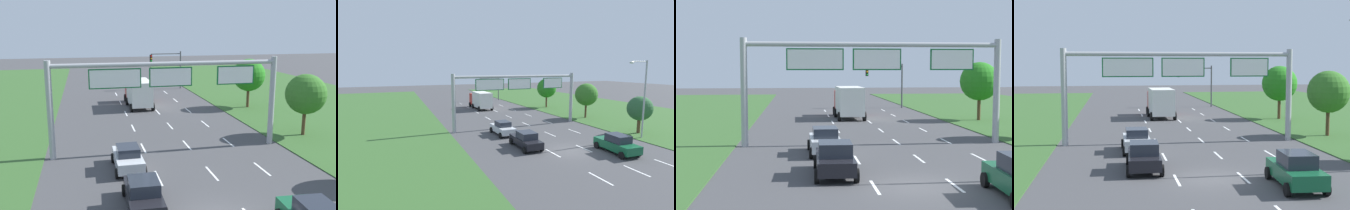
% 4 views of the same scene
% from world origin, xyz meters
% --- Properties ---
extents(lane_dashes_inner_left, '(0.14, 56.40, 0.01)m').
position_xyz_m(lane_dashes_inner_left, '(-1.75, 9.00, 0.00)').
color(lane_dashes_inner_left, white).
rests_on(lane_dashes_inner_left, ground_plane).
extents(lane_dashes_inner_right, '(0.14, 56.40, 0.01)m').
position_xyz_m(lane_dashes_inner_right, '(1.75, 9.00, 0.00)').
color(lane_dashes_inner_right, white).
rests_on(lane_dashes_inner_right, ground_plane).
extents(lane_dashes_slip, '(0.14, 56.40, 0.01)m').
position_xyz_m(lane_dashes_slip, '(5.25, 9.00, 0.00)').
color(lane_dashes_slip, white).
rests_on(lane_dashes_slip, ground_plane).
extents(car_near_red, '(2.01, 3.99, 1.58)m').
position_xyz_m(car_near_red, '(-3.41, 7.99, 0.79)').
color(car_near_red, silver).
rests_on(car_near_red, ground_plane).
extents(car_mid_lane, '(2.08, 4.25, 1.62)m').
position_xyz_m(car_mid_lane, '(-3.27, 2.41, 0.80)').
color(car_mid_lane, black).
rests_on(car_mid_lane, ground_plane).
extents(box_truck, '(2.76, 7.24, 3.19)m').
position_xyz_m(box_truck, '(0.13, 27.55, 1.72)').
color(box_truck, '#B21E19').
rests_on(box_truck, ground_plane).
extents(sign_gantry, '(17.24, 0.44, 7.00)m').
position_xyz_m(sign_gantry, '(0.05, 11.03, 4.97)').
color(sign_gantry, '#9EA0A5').
rests_on(sign_gantry, ground_plane).
extents(traffic_light_mast, '(4.76, 0.49, 5.60)m').
position_xyz_m(traffic_light_mast, '(6.29, 38.98, 3.87)').
color(traffic_light_mast, '#47494F').
rests_on(traffic_light_mast, ground_plane).
extents(roadside_tree_mid, '(3.42, 3.42, 5.34)m').
position_xyz_m(roadside_tree_mid, '(12.30, 12.44, 3.62)').
color(roadside_tree_mid, '#513823').
rests_on(roadside_tree_mid, ground_plane).
extents(roadside_tree_far, '(3.69, 3.69, 5.65)m').
position_xyz_m(roadside_tree_far, '(12.40, 24.02, 3.79)').
color(roadside_tree_far, '#513823').
rests_on(roadside_tree_far, ground_plane).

